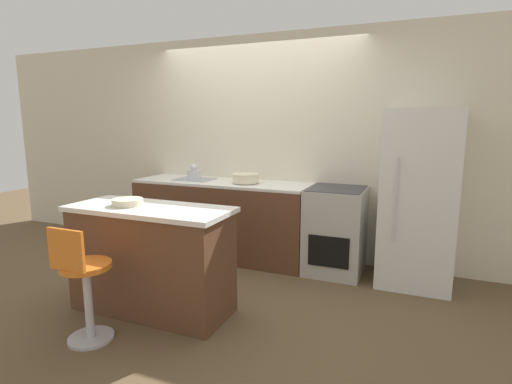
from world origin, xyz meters
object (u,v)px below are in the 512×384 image
object	(u,v)px
mixing_bowl	(246,178)
stool_chair	(84,286)
kettle	(194,173)
oven_range	(335,230)
refrigerator	(418,199)

from	to	relation	value
mixing_bowl	stool_chair	bearing A→B (deg)	-99.62
stool_chair	kettle	bearing A→B (deg)	98.95
oven_range	refrigerator	xyz separation A→B (m)	(0.79, -0.00, 0.40)
oven_range	stool_chair	bearing A→B (deg)	-123.43
refrigerator	kettle	xyz separation A→B (m)	(-2.51, -0.02, 0.13)
refrigerator	mixing_bowl	xyz separation A→B (m)	(-1.83, -0.02, 0.11)
refrigerator	stool_chair	world-z (taller)	refrigerator
mixing_bowl	refrigerator	bearing A→B (deg)	0.78
refrigerator	kettle	bearing A→B (deg)	-179.43
kettle	mixing_bowl	world-z (taller)	kettle
oven_range	kettle	xyz separation A→B (m)	(-1.71, -0.03, 0.53)
stool_chair	kettle	distance (m)	2.17
refrigerator	stool_chair	size ratio (longest dim) A/B	1.94
refrigerator	stool_chair	bearing A→B (deg)	-136.09
oven_range	refrigerator	size ratio (longest dim) A/B	0.53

